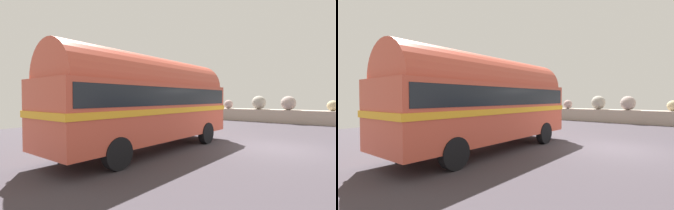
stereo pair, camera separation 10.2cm
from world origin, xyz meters
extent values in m
cube|color=#3B353B|center=(0.00, 0.00, 0.01)|extent=(32.00, 26.00, 0.02)
cube|color=#AA9A8B|center=(0.00, 11.80, 0.55)|extent=(31.36, 1.80, 1.10)
sphere|color=#A99C91|center=(-13.40, 11.37, 1.72)|extent=(1.24, 1.24, 1.24)
cube|color=#9F9C95|center=(-10.24, 11.31, 1.59)|extent=(1.35, 1.35, 0.98)
sphere|color=#B3938E|center=(-7.13, 11.43, 1.51)|extent=(0.82, 0.82, 0.82)
sphere|color=#A9A296|center=(-4.34, 11.65, 1.70)|extent=(1.20, 1.20, 1.20)
sphere|color=#AB9891|center=(-1.87, 11.43, 1.68)|extent=(1.17, 1.17, 1.17)
sphere|color=tan|center=(1.18, 11.77, 1.51)|extent=(0.82, 0.82, 0.82)
cylinder|color=black|center=(-4.98, -0.81, 0.50)|extent=(0.28, 0.96, 0.96)
cylinder|color=black|center=(-2.77, -0.80, 0.50)|extent=(0.28, 0.96, 0.96)
cylinder|color=black|center=(-4.95, -6.02, 0.50)|extent=(0.28, 0.96, 0.96)
cylinder|color=black|center=(-2.75, -6.01, 0.50)|extent=(0.28, 0.96, 0.96)
cube|color=#CA4E3A|center=(-3.86, -3.41, 1.57)|extent=(2.44, 8.41, 2.10)
cylinder|color=#CA4E3A|center=(-3.86, -3.41, 2.62)|extent=(2.24, 8.07, 2.20)
cube|color=gold|center=(-3.86, -3.41, 1.63)|extent=(2.49, 8.50, 0.20)
cube|color=black|center=(-3.86, -3.41, 2.15)|extent=(2.48, 8.08, 0.64)
cube|color=silver|center=(-3.88, 0.86, 0.70)|extent=(2.28, 0.17, 0.28)
camera|label=1|loc=(2.65, -10.57, 2.08)|focal=26.03mm
camera|label=2|loc=(2.73, -10.50, 2.08)|focal=26.03mm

